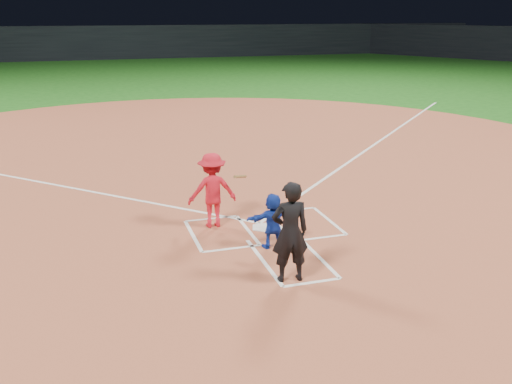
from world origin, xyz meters
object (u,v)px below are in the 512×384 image
object	(u,v)px
umpire	(290,232)
catcher	(273,221)
home_plate	(264,227)
batter_at_plate	(212,190)

from	to	relation	value
umpire	catcher	bearing A→B (deg)	-94.53
home_plate	catcher	xyz separation A→B (m)	(-0.15, -1.06, 0.56)
home_plate	batter_at_plate	world-z (taller)	batter_at_plate
catcher	batter_at_plate	xyz separation A→B (m)	(-0.89, 1.53, 0.27)
home_plate	umpire	size ratio (longest dim) A/B	0.33
home_plate	batter_at_plate	xyz separation A→B (m)	(-1.04, 0.47, 0.83)
catcher	umpire	xyz separation A→B (m)	(-0.20, -1.51, 0.35)
umpire	batter_at_plate	distance (m)	3.12
home_plate	umpire	xyz separation A→B (m)	(-0.35, -2.57, 0.91)
batter_at_plate	umpire	bearing A→B (deg)	-77.22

